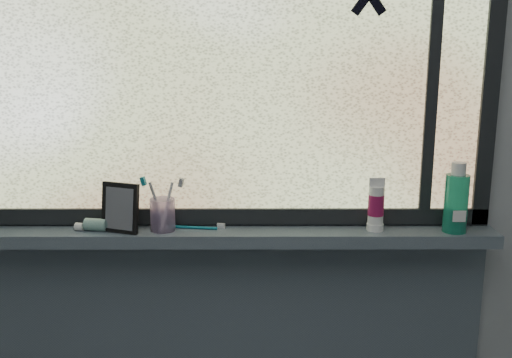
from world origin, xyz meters
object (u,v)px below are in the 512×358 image
at_px(mouthwash_bottle, 456,197).
at_px(vanity_mirror, 120,208).
at_px(cream_tube, 376,203).
at_px(toothbrush_cup, 163,215).

bearing_deg(mouthwash_bottle, vanity_mirror, -179.99).
distance_m(mouthwash_bottle, cream_tube, 0.24).
distance_m(toothbrush_cup, cream_tube, 0.65).
height_order(vanity_mirror, cream_tube, vanity_mirror).
bearing_deg(vanity_mirror, cream_tube, 21.68).
xyz_separation_m(mouthwash_bottle, cream_tube, (-0.24, 0.01, -0.02)).
relative_size(toothbrush_cup, mouthwash_bottle, 0.56).
bearing_deg(toothbrush_cup, cream_tube, -0.16).
bearing_deg(cream_tube, mouthwash_bottle, -3.20).
bearing_deg(mouthwash_bottle, cream_tube, 176.80).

